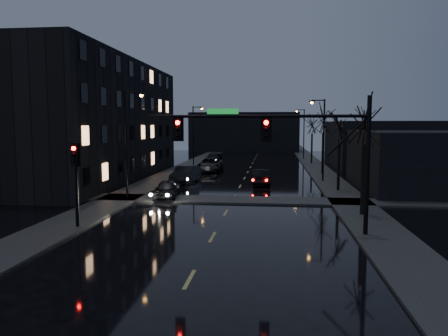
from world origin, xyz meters
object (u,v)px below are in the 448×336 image
(oncoming_car_c, at_px, (210,165))
(oncoming_car_b, at_px, (185,175))
(oncoming_car_a, at_px, (167,190))
(oncoming_car_d, at_px, (214,159))
(lead_car, at_px, (260,177))

(oncoming_car_c, bearing_deg, oncoming_car_b, -96.46)
(oncoming_car_a, height_order, oncoming_car_b, oncoming_car_b)
(oncoming_car_b, height_order, oncoming_car_d, oncoming_car_b)
(lead_car, bearing_deg, oncoming_car_b, -8.33)
(oncoming_car_b, distance_m, oncoming_car_d, 20.31)
(oncoming_car_b, bearing_deg, oncoming_car_a, -81.57)
(oncoming_car_c, height_order, oncoming_car_d, oncoming_car_c)
(oncoming_car_d, distance_m, lead_car, 21.90)
(oncoming_car_c, bearing_deg, lead_car, -61.21)
(oncoming_car_a, height_order, oncoming_car_d, oncoming_car_d)
(oncoming_car_b, relative_size, oncoming_car_d, 0.95)
(oncoming_car_c, height_order, lead_car, oncoming_car_c)
(oncoming_car_d, bearing_deg, lead_car, -68.91)
(oncoming_car_a, bearing_deg, oncoming_car_c, 82.78)
(oncoming_car_b, height_order, lead_car, oncoming_car_b)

